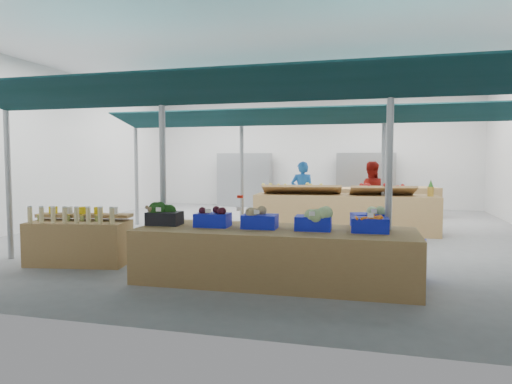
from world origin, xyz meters
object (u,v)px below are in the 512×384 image
crate_stack (407,259)px  vendor_left (302,193)px  bottle_shelf (80,240)px  vendor_right (370,194)px  fruit_counter (344,214)px  veg_counter (275,255)px

crate_stack → vendor_left: (-2.39, 5.25, 0.57)m
bottle_shelf → vendor_left: 6.35m
bottle_shelf → vendor_right: (4.75, 5.61, 0.46)m
fruit_counter → veg_counter: bearing=-101.6°
vendor_right → veg_counter: bearing=74.2°
vendor_left → vendor_right: 1.80m
crate_stack → fruit_counter: bearing=106.0°
bottle_shelf → crate_stack: size_ratio=2.95×
veg_counter → fruit_counter: size_ratio=0.92×
crate_stack → vendor_right: 5.32m
vendor_left → vendor_right: size_ratio=1.00×
veg_counter → crate_stack: (1.88, 0.66, -0.09)m
bottle_shelf → fruit_counter: bearing=37.9°
bottle_shelf → crate_stack: bearing=-5.7°
crate_stack → vendor_left: bearing=114.5°
fruit_counter → vendor_right: size_ratio=2.50×
vendor_left → vendor_right: bearing=176.5°
bottle_shelf → vendor_left: (2.95, 5.61, 0.46)m
veg_counter → vendor_right: vendor_right is taller
vendor_left → vendor_right: same height
fruit_counter → vendor_right: 1.32m
bottle_shelf → vendor_right: size_ratio=1.01×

